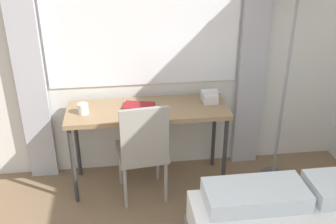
% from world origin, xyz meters
% --- Properties ---
extents(wall_back_with_window, '(4.68, 0.13, 2.70)m').
position_xyz_m(wall_back_with_window, '(-0.01, 2.77, 1.35)').
color(wall_back_with_window, silver).
rests_on(wall_back_with_window, ground_plane).
extents(desk, '(1.35, 0.48, 0.75)m').
position_xyz_m(desk, '(-0.06, 2.46, 0.68)').
color(desk, '#937551').
rests_on(desk, ground_plane).
extents(desk_chair, '(0.44, 0.44, 0.90)m').
position_xyz_m(desk_chair, '(-0.12, 2.24, 0.50)').
color(desk_chair, gray).
rests_on(desk_chair, ground_plane).
extents(telephone, '(0.14, 0.16, 0.11)m').
position_xyz_m(telephone, '(0.49, 2.52, 0.80)').
color(telephone, silver).
rests_on(telephone, desk).
extents(book, '(0.28, 0.21, 0.02)m').
position_xyz_m(book, '(-0.13, 2.48, 0.76)').
color(book, maroon).
rests_on(book, desk).
extents(mug, '(0.09, 0.09, 0.09)m').
position_xyz_m(mug, '(-0.58, 2.43, 0.79)').
color(mug, white).
rests_on(mug, desk).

